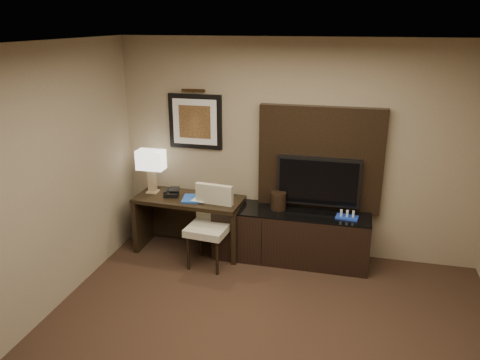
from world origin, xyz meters
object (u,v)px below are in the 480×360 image
(credenza, at_px, (291,235))
(desk_phone, at_px, (172,193))
(tv, at_px, (318,181))
(ice_bucket, at_px, (278,201))
(desk, at_px, (190,224))
(table_lamp, at_px, (152,173))
(desk_chair, at_px, (208,228))
(minibar_tray, at_px, (347,215))

(credenza, distance_m, desk_phone, 1.61)
(tv, xyz_separation_m, ice_bucket, (-0.47, -0.11, -0.25))
(desk, xyz_separation_m, table_lamp, (-0.52, 0.07, 0.63))
(desk, xyz_separation_m, credenza, (1.31, 0.05, -0.04))
(tv, distance_m, desk_phone, 1.86)
(tv, height_order, desk_chair, tv)
(table_lamp, bearing_deg, desk, -7.98)
(credenza, xyz_separation_m, table_lamp, (-1.84, 0.02, 0.66))
(table_lamp, bearing_deg, desk_chair, -24.60)
(table_lamp, height_order, minibar_tray, table_lamp)
(ice_bucket, bearing_deg, minibar_tray, -6.04)
(table_lamp, distance_m, minibar_tray, 2.52)
(desk, distance_m, tv, 1.74)
(desk, bearing_deg, desk_phone, -176.76)
(desk, bearing_deg, table_lamp, 175.28)
(table_lamp, relative_size, minibar_tray, 2.02)
(credenza, relative_size, minibar_tray, 7.44)
(desk, height_order, desk_phone, desk_phone)
(credenza, relative_size, desk_phone, 10.48)
(credenza, height_order, tv, tv)
(desk, relative_size, tv, 1.37)
(table_lamp, bearing_deg, desk_phone, -14.13)
(desk_phone, bearing_deg, ice_bucket, -9.99)
(desk, distance_m, minibar_tray, 2.01)
(desk, bearing_deg, ice_bucket, 7.34)
(desk, bearing_deg, tv, 10.01)
(desk_chair, relative_size, ice_bucket, 4.57)
(desk_phone, xyz_separation_m, minibar_tray, (2.21, -0.01, -0.08))
(desk, relative_size, ice_bucket, 6.35)
(desk, height_order, desk_chair, desk_chair)
(credenza, height_order, desk_phone, desk_phone)
(table_lamp, relative_size, ice_bucket, 2.40)
(desk_chair, bearing_deg, minibar_tray, 17.06)
(desk, xyz_separation_m, minibar_tray, (1.98, -0.01, 0.34))
(desk, relative_size, table_lamp, 2.64)
(ice_bucket, bearing_deg, desk_phone, -176.62)
(credenza, distance_m, ice_bucket, 0.47)
(desk_chair, xyz_separation_m, ice_bucket, (0.78, 0.41, 0.27))
(credenza, xyz_separation_m, desk_phone, (-1.54, -0.05, 0.45))
(table_lamp, height_order, desk_phone, table_lamp)
(ice_bucket, bearing_deg, desk, -175.93)
(desk_chair, relative_size, desk_phone, 5.41)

